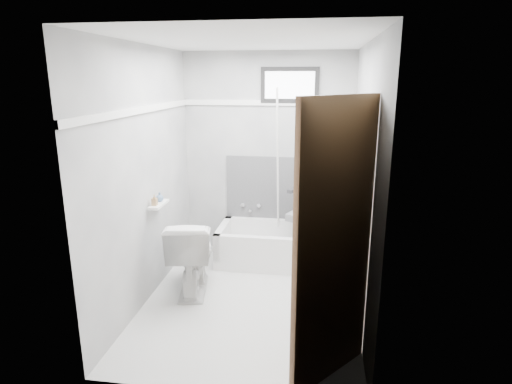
% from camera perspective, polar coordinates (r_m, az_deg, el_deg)
% --- Properties ---
extents(floor, '(2.60, 2.60, 0.00)m').
position_cam_1_polar(floor, '(4.31, -0.70, -14.19)').
color(floor, white).
rests_on(floor, ground).
extents(ceiling, '(2.60, 2.60, 0.00)m').
position_cam_1_polar(ceiling, '(3.77, -0.82, 19.56)').
color(ceiling, silver).
rests_on(ceiling, floor).
extents(wall_back, '(2.00, 0.02, 2.40)m').
position_cam_1_polar(wall_back, '(5.13, 1.55, 4.87)').
color(wall_back, gray).
rests_on(wall_back, floor).
extents(wall_front, '(2.00, 0.02, 2.40)m').
position_cam_1_polar(wall_front, '(2.64, -5.24, -4.95)').
color(wall_front, gray).
rests_on(wall_front, floor).
extents(wall_left, '(0.02, 2.60, 2.40)m').
position_cam_1_polar(wall_left, '(4.14, -14.56, 1.96)').
color(wall_left, gray).
rests_on(wall_left, floor).
extents(wall_right, '(0.02, 2.60, 2.40)m').
position_cam_1_polar(wall_right, '(3.84, 14.14, 0.99)').
color(wall_right, gray).
rests_on(wall_right, floor).
extents(bathtub, '(1.50, 0.70, 0.42)m').
position_cam_1_polar(bathtub, '(5.03, 3.59, -7.13)').
color(bathtub, white).
rests_on(bathtub, floor).
extents(office_chair, '(0.83, 0.83, 1.09)m').
position_cam_1_polar(office_chair, '(4.89, 8.06, -2.23)').
color(office_chair, slate).
rests_on(office_chair, bathtub).
extents(toilet, '(0.56, 0.84, 0.76)m').
position_cam_1_polar(toilet, '(4.38, -8.57, -8.28)').
color(toilet, white).
rests_on(toilet, floor).
extents(door, '(0.78, 0.78, 2.00)m').
position_cam_1_polar(door, '(2.70, 15.99, -9.67)').
color(door, brown).
rests_on(door, floor).
extents(window, '(0.66, 0.04, 0.40)m').
position_cam_1_polar(window, '(5.01, 4.52, 14.03)').
color(window, black).
rests_on(window, wall_back).
extents(backerboard, '(1.50, 0.02, 0.78)m').
position_cam_1_polar(backerboard, '(5.18, 4.25, 0.41)').
color(backerboard, '#4C4C4F').
rests_on(backerboard, wall_back).
extents(trim_back, '(2.00, 0.02, 0.06)m').
position_cam_1_polar(trim_back, '(5.04, 1.58, 11.80)').
color(trim_back, white).
rests_on(trim_back, wall_back).
extents(trim_left, '(0.02, 2.60, 0.06)m').
position_cam_1_polar(trim_left, '(4.05, -14.96, 10.54)').
color(trim_left, white).
rests_on(trim_left, wall_left).
extents(pole, '(0.02, 0.43, 1.91)m').
position_cam_1_polar(pole, '(4.91, 2.92, 2.62)').
color(pole, white).
rests_on(pole, bathtub).
extents(shelf, '(0.10, 0.32, 0.02)m').
position_cam_1_polar(shelf, '(4.30, -12.83, -1.61)').
color(shelf, white).
rests_on(shelf, wall_left).
extents(soap_bottle_a, '(0.05, 0.05, 0.11)m').
position_cam_1_polar(soap_bottle_a, '(4.21, -13.40, -1.05)').
color(soap_bottle_a, '#A07B50').
rests_on(soap_bottle_a, shelf).
extents(soap_bottle_b, '(0.10, 0.10, 0.10)m').
position_cam_1_polar(soap_bottle_b, '(4.34, -12.72, -0.63)').
color(soap_bottle_b, slate).
rests_on(soap_bottle_b, shelf).
extents(faucet, '(0.26, 0.10, 0.16)m').
position_cam_1_polar(faucet, '(5.28, -0.69, -2.09)').
color(faucet, silver).
rests_on(faucet, wall_back).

